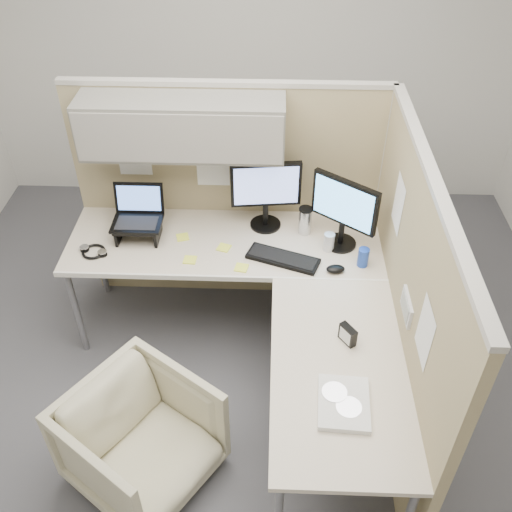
{
  "coord_description": "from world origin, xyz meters",
  "views": [
    {
      "loc": [
        0.19,
        -2.29,
        2.96
      ],
      "look_at": [
        0.1,
        0.25,
        0.85
      ],
      "focal_mm": 40.0,
      "sensor_mm": 36.0,
      "label": 1
    }
  ],
  "objects_px": {
    "desk": "(259,291)",
    "office_chair": "(141,437)",
    "monitor_left": "(266,190)",
    "keyboard": "(283,259)"
  },
  "relations": [
    {
      "from": "monitor_left",
      "to": "keyboard",
      "type": "relative_size",
      "value": 1.06
    },
    {
      "from": "desk",
      "to": "office_chair",
      "type": "distance_m",
      "value": 1.02
    },
    {
      "from": "desk",
      "to": "office_chair",
      "type": "bearing_deg",
      "value": -127.89
    },
    {
      "from": "keyboard",
      "to": "desk",
      "type": "bearing_deg",
      "value": -99.52
    },
    {
      "from": "office_chair",
      "to": "keyboard",
      "type": "xyz_separation_m",
      "value": [
        0.73,
        0.99,
        0.4
      ]
    },
    {
      "from": "monitor_left",
      "to": "desk",
      "type": "bearing_deg",
      "value": -98.62
    },
    {
      "from": "keyboard",
      "to": "office_chair",
      "type": "bearing_deg",
      "value": -105.9
    },
    {
      "from": "desk",
      "to": "monitor_left",
      "type": "xyz_separation_m",
      "value": [
        0.02,
        0.58,
        0.32
      ]
    },
    {
      "from": "desk",
      "to": "monitor_left",
      "type": "relative_size",
      "value": 4.29
    },
    {
      "from": "office_chair",
      "to": "monitor_left",
      "type": "distance_m",
      "value": 1.62
    }
  ]
}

